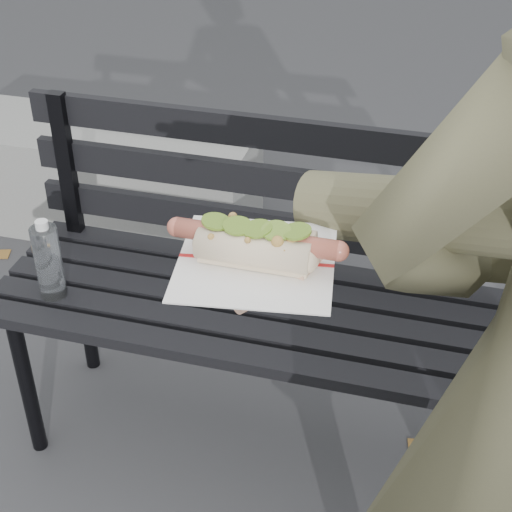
{
  "coord_description": "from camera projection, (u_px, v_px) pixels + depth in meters",
  "views": [
    {
      "loc": [
        0.2,
        -0.69,
        1.64
      ],
      "look_at": [
        -0.0,
        0.06,
        1.1
      ],
      "focal_mm": 55.0,
      "sensor_mm": 36.0,
      "label": 1
    }
  ],
  "objects": [
    {
      "name": "concrete_block",
      "position": [
        98.0,
        177.0,
        2.98
      ],
      "size": [
        1.2,
        0.4,
        0.4
      ],
      "primitive_type": "cube",
      "color": "slate",
      "rests_on": "ground"
    },
    {
      "name": "held_hotdog",
      "position": [
        432.0,
        230.0,
        0.94
      ],
      "size": [
        0.64,
        0.31,
        0.2
      ],
      "color": "brown"
    },
    {
      "name": "park_bench",
      "position": [
        299.0,
        278.0,
        1.89
      ],
      "size": [
        1.5,
        0.44,
        0.88
      ],
      "color": "black",
      "rests_on": "ground"
    }
  ]
}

